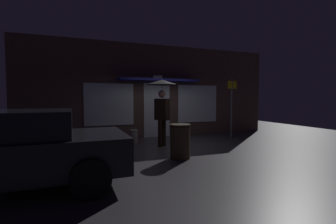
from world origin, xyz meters
name	(u,v)px	position (x,y,z in m)	size (l,w,h in m)	color
ground_plane	(177,147)	(0.00, 0.00, 0.00)	(18.00, 18.00, 0.00)	#38353A
building_facade	(156,92)	(0.00, 2.34, 1.86)	(10.40, 1.00, 3.75)	brown
person_with_umbrella	(162,96)	(-0.42, 0.31, 1.65)	(1.03, 1.03, 2.19)	black
street_sign_post	(232,104)	(2.74, 0.93, 1.35)	(0.40, 0.07, 2.37)	#595B60
sidewalk_bollard	(134,136)	(-1.18, 1.16, 0.24)	(0.28, 0.28, 0.48)	#9E998E
trash_bin	(180,141)	(-0.50, -1.35, 0.45)	(0.55, 0.55, 0.90)	#473823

